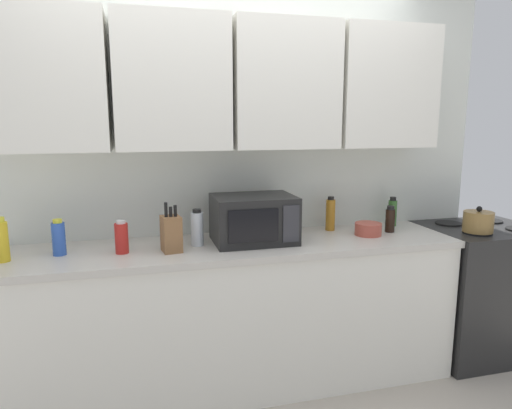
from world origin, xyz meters
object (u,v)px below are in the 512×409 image
(bottle_red_sauce, at_px, (122,238))
(bowl_ceramic_small, at_px, (368,229))
(microwave, at_px, (254,219))
(bottle_yellow_mustard, at_px, (1,241))
(bottle_green_oil, at_px, (392,212))
(bottle_blue_cleaner, at_px, (59,238))
(stove_range, at_px, (478,289))
(bottle_soy_dark, at_px, (390,220))
(knife_block, at_px, (171,233))
(kettle, at_px, (478,222))
(bottle_amber_vinegar, at_px, (330,214))
(bottle_clear_tall, at_px, (197,228))

(bottle_red_sauce, relative_size, bowl_ceramic_small, 1.09)
(microwave, bearing_deg, bottle_red_sauce, -176.09)
(bottle_yellow_mustard, bearing_deg, bowl_ceramic_small, 0.64)
(bottle_green_oil, height_order, bottle_blue_cleaner, bottle_green_oil)
(stove_range, relative_size, bottle_soy_dark, 5.28)
(knife_block, bearing_deg, kettle, -2.54)
(bottle_soy_dark, distance_m, bowl_ceramic_small, 0.19)
(bottle_amber_vinegar, bearing_deg, bottle_red_sauce, -171.07)
(bottle_soy_dark, distance_m, bottle_amber_vinegar, 0.39)
(bottle_amber_vinegar, distance_m, bottle_clear_tall, 0.92)
(bottle_soy_dark, bearing_deg, kettle, -19.58)
(microwave, height_order, knife_block, same)
(bottle_yellow_mustard, bearing_deg, stove_range, 0.36)
(bottle_yellow_mustard, height_order, bottle_clear_tall, bottle_yellow_mustard)
(knife_block, relative_size, bottle_green_oil, 1.38)
(stove_range, bearing_deg, kettle, -140.53)
(bottle_green_oil, distance_m, bowl_ceramic_small, 0.36)
(bottle_yellow_mustard, bearing_deg, bottle_soy_dark, 1.63)
(knife_block, relative_size, bowl_ceramic_small, 1.66)
(knife_block, distance_m, bottle_amber_vinegar, 1.09)
(bottle_soy_dark, xyz_separation_m, bowl_ceramic_small, (-0.18, -0.04, -0.04))
(bottle_yellow_mustard, xyz_separation_m, bottle_clear_tall, (1.01, 0.05, -0.01))
(knife_block, relative_size, bottle_blue_cleaner, 1.41)
(microwave, relative_size, bottle_amber_vinegar, 2.13)
(bottle_red_sauce, distance_m, bottle_clear_tall, 0.42)
(bottle_amber_vinegar, relative_size, bowl_ceramic_small, 1.34)
(bottle_green_oil, bearing_deg, knife_block, -170.50)
(microwave, distance_m, bottle_amber_vinegar, 0.59)
(stove_range, relative_size, bowl_ceramic_small, 5.42)
(bottle_amber_vinegar, height_order, bottle_clear_tall, bottle_amber_vinegar)
(bowl_ceramic_small, bearing_deg, bottle_red_sauce, -179.16)
(bottle_red_sauce, xyz_separation_m, bottle_amber_vinegar, (1.33, 0.21, 0.02))
(bottle_soy_dark, bearing_deg, bottle_amber_vinegar, 158.00)
(bottle_clear_tall, relative_size, bowl_ceramic_small, 1.28)
(knife_block, bearing_deg, microwave, 10.12)
(microwave, distance_m, bowl_ceramic_small, 0.75)
(kettle, xyz_separation_m, bottle_clear_tall, (-1.79, 0.17, 0.02))
(microwave, distance_m, bottle_yellow_mustard, 1.35)
(microwave, bearing_deg, bottle_blue_cleaner, -179.89)
(bottle_amber_vinegar, distance_m, bottle_yellow_mustard, 1.93)
(stove_range, xyz_separation_m, bottle_blue_cleaner, (-2.71, 0.03, 0.54))
(bottle_clear_tall, bearing_deg, knife_block, -150.47)
(stove_range, bearing_deg, bottle_soy_dark, 176.18)
(bottle_yellow_mustard, relative_size, bowl_ceramic_small, 1.39)
(bottle_soy_dark, bearing_deg, stove_range, -3.82)
(bottle_blue_cleaner, height_order, bowl_ceramic_small, bottle_blue_cleaner)
(bottle_red_sauce, distance_m, bowl_ceramic_small, 1.51)
(bottle_soy_dark, relative_size, bottle_yellow_mustard, 0.74)
(stove_range, relative_size, microwave, 1.90)
(bottle_soy_dark, bearing_deg, bottle_blue_cleaner, -179.60)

